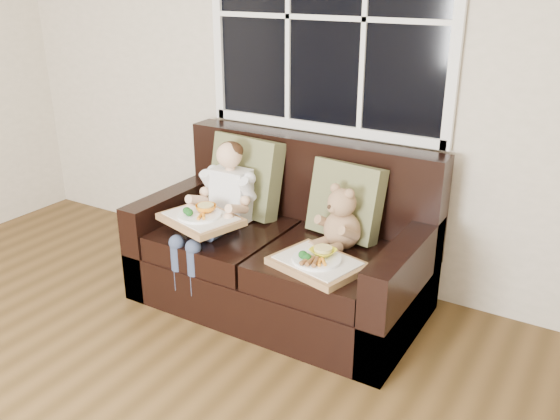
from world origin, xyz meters
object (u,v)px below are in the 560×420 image
Objects in this scene: loveseat at (285,254)px; tray_right at (318,262)px; child at (222,199)px; teddy_bear at (341,222)px; tray_left at (201,217)px.

loveseat is 0.51m from tray_right.
child is at bearing -179.68° from tray_right.
loveseat is 0.47m from teddy_bear.
loveseat is at bearing 17.12° from child.
child is at bearing -150.64° from teddy_bear.
tray_left is at bearing -164.94° from tray_right.
tray_right is at bearing 16.77° from tray_left.
loveseat is 0.56m from tray_left.
child is 0.20m from tray_left.
child is 0.75m from teddy_bear.
tray_left is (-0.38, -0.31, 0.27)m from loveseat.
loveseat is 4.50× the size of teddy_bear.
teddy_bear is (0.74, 0.11, -0.03)m from child.
tray_left is at bearing -140.69° from loveseat.
teddy_bear is at bearing -1.28° from loveseat.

